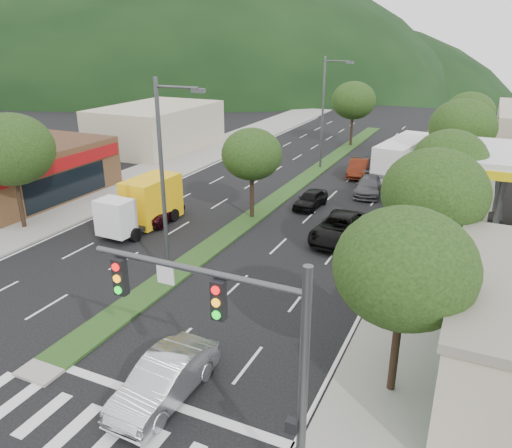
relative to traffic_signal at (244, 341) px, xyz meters
The scene contains 27 objects.
ground 10.27m from the traffic_signal, behind, with size 160.00×160.00×0.00m, color black.
sidewalk_right 27.15m from the traffic_signal, 82.55° to the left, with size 5.00×90.00×0.15m, color gray.
sidewalk_left 34.79m from the traffic_signal, 129.70° to the left, with size 6.00×90.00×0.15m, color gray.
median 31.23m from the traffic_signal, 107.00° to the left, with size 1.60×56.00×0.12m, color #203D16.
crosswalk 10.16m from the traffic_signal, behind, with size 19.00×2.20×0.01m, color silver.
traffic_signal is the anchor object (origin of this frame).
shop_left 32.19m from the traffic_signal, 148.97° to the left, with size 10.15×12.00×4.00m.
bldg_left_far 45.32m from the traffic_signal, 128.26° to the left, with size 9.00×14.00×4.60m, color #BFB497.
hill_far 142.79m from the traffic_signal, 128.60° to the left, with size 176.00×132.00×82.00m, color black.
tree_r_a 6.29m from the traffic_signal, 61.80° to the left, with size 4.60×4.60×6.63m.
tree_r_b 13.87m from the traffic_signal, 77.63° to the left, with size 4.80×4.80×6.94m.
tree_r_c 21.74m from the traffic_signal, 82.15° to the left, with size 4.40×4.40×6.48m.
tree_r_d 31.68m from the traffic_signal, 84.62° to the left, with size 5.00×5.00×7.17m.
tree_r_e 41.65m from the traffic_signal, 85.91° to the left, with size 4.60×4.60×6.71m.
tree_med_near 21.53m from the traffic_signal, 114.80° to the left, with size 4.00×4.00×6.02m.
tree_med_far 46.43m from the traffic_signal, 101.22° to the left, with size 4.80×4.80×6.94m.
tree_l_a 24.43m from the traffic_signal, 151.81° to the left, with size 5.20×5.20×7.25m.
streetlight_near 13.03m from the traffic_signal, 132.77° to the left, with size 2.60×0.25×10.00m.
streetlight_mid 35.66m from the traffic_signal, 104.33° to the left, with size 2.60×0.25×10.00m.
sedan_silver 5.89m from the traffic_signal, 154.21° to the left, with size 1.65×4.73×1.56m, color #A4A7AC.
suv_maroon 22.31m from the traffic_signal, 131.18° to the left, with size 2.07×4.49×1.25m, color black.
car_queue_a 24.40m from the traffic_signal, 104.71° to the left, with size 1.51×3.77×1.28m, color black.
car_queue_b 28.72m from the traffic_signal, 96.17° to the left, with size 1.90×4.69×1.36m, color #48474C.
car_queue_c 33.90m from the traffic_signal, 98.73° to the left, with size 1.56×4.48×1.48m, color #561C0E.
car_queue_d 18.86m from the traffic_signal, 97.87° to the left, with size 2.55×5.54×1.54m, color black.
box_truck 21.35m from the traffic_signal, 133.92° to the left, with size 2.62×6.32×3.08m.
motorhome 33.99m from the traffic_signal, 92.48° to the left, with size 3.87×9.25×3.44m.
Camera 1 is at (13.72, -10.97, 11.76)m, focal length 35.00 mm.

